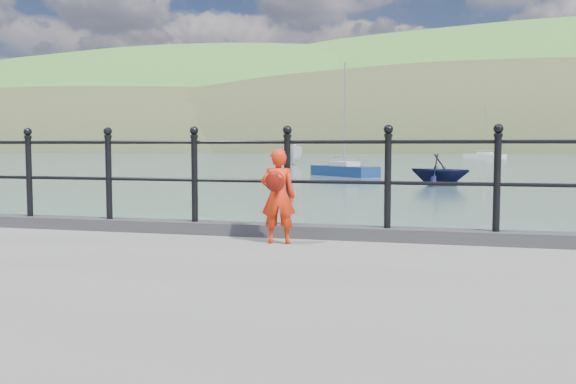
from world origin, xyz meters
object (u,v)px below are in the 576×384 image
(child, at_px, (278,196))
(sailboat_port, at_px, (344,171))
(launch_navy, at_px, (440,169))
(launch_white, at_px, (293,154))
(sailboat_deep, at_px, (485,156))
(railing, at_px, (240,169))

(child, xyz_separation_m, sailboat_port, (-4.83, 35.33, -1.20))
(child, relative_size, sailboat_port, 0.13)
(launch_navy, distance_m, sailboat_port, 10.87)
(launch_white, xyz_separation_m, sailboat_port, (9.72, -24.66, -0.80))
(sailboat_port, xyz_separation_m, sailboat_deep, (13.47, 65.89, 0.00))
(child, xyz_separation_m, sailboat_deep, (8.64, 101.22, -1.20))
(launch_navy, bearing_deg, sailboat_deep, 17.77)
(launch_white, xyz_separation_m, launch_navy, (16.19, -33.37, -0.29))
(launch_white, xyz_separation_m, sailboat_deep, (23.19, 41.24, -0.79))
(railing, xyz_separation_m, sailboat_deep, (9.26, 100.72, -1.48))
(launch_white, bearing_deg, launch_navy, -78.85)
(launch_white, relative_size, sailboat_port, 0.73)
(launch_navy, height_order, sailboat_deep, sailboat_deep)
(railing, xyz_separation_m, launch_white, (-13.93, 59.48, -0.69))
(child, bearing_deg, sailboat_port, -91.90)
(launch_white, relative_size, launch_navy, 1.83)
(sailboat_port, bearing_deg, launch_white, 152.34)
(child, xyz_separation_m, launch_navy, (1.64, 26.62, -0.70))
(child, height_order, launch_navy, child)
(railing, height_order, sailboat_deep, sailboat_deep)
(child, distance_m, sailboat_port, 35.68)
(launch_white, bearing_deg, railing, -91.56)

